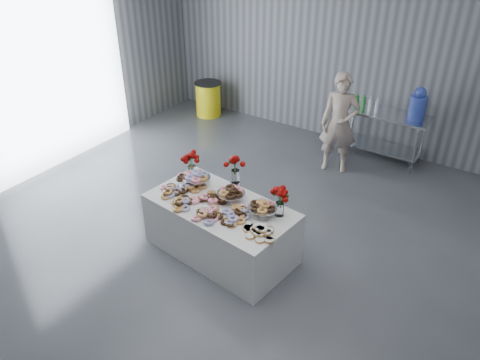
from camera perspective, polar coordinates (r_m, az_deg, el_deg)
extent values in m
plane|color=#3D4045|center=(6.06, -3.71, -10.97)|extent=(9.00, 9.00, 0.00)
cube|color=slate|center=(8.75, 14.52, 16.56)|extent=(8.00, 0.04, 4.00)
cube|color=white|center=(8.52, -21.90, 11.41)|extent=(0.05, 3.00, 3.00)
cube|color=silver|center=(6.12, -2.33, -5.95)|extent=(2.00, 1.21, 0.75)
cube|color=silver|center=(8.52, 17.30, 7.74)|extent=(1.50, 0.60, 0.04)
cube|color=silver|center=(8.77, 16.67, 3.97)|extent=(1.40, 0.55, 0.03)
cylinder|color=silver|center=(8.66, 12.27, 5.57)|extent=(0.04, 0.04, 0.86)
cylinder|color=silver|center=(8.34, 20.48, 3.22)|extent=(0.04, 0.04, 0.86)
cylinder|color=silver|center=(9.09, 13.50, 6.67)|extent=(0.04, 0.04, 0.86)
cylinder|color=silver|center=(8.79, 21.35, 4.46)|extent=(0.04, 0.04, 0.86)
cylinder|color=silver|center=(6.28, -5.22, -0.17)|extent=(0.06, 0.06, 0.12)
cylinder|color=silver|center=(6.25, -5.24, 0.34)|extent=(0.36, 0.36, 0.01)
cylinder|color=silver|center=(5.93, -1.09, -2.11)|extent=(0.06, 0.06, 0.12)
cylinder|color=silver|center=(5.89, -1.09, -1.58)|extent=(0.36, 0.36, 0.01)
cylinder|color=silver|center=(5.67, 2.74, -3.89)|extent=(0.06, 0.06, 0.12)
cylinder|color=silver|center=(5.63, 2.75, -3.35)|extent=(0.36, 0.36, 0.01)
cylinder|color=white|center=(6.45, -5.87, 1.00)|extent=(0.11, 0.11, 0.18)
cylinder|color=#1E5919|center=(6.39, -5.93, 2.01)|extent=(0.04, 0.04, 0.18)
cylinder|color=white|center=(5.68, 4.87, -3.53)|extent=(0.11, 0.11, 0.18)
cylinder|color=#1E5919|center=(5.61, 4.93, -2.44)|extent=(0.04, 0.04, 0.18)
cylinder|color=silver|center=(6.10, -0.56, -0.88)|extent=(0.14, 0.14, 0.15)
cylinder|color=white|center=(6.02, -0.57, 0.45)|extent=(0.11, 0.11, 0.18)
cylinder|color=#1E5919|center=(5.95, -0.58, 1.53)|extent=(0.04, 0.04, 0.18)
cylinder|color=blue|center=(8.33, 20.80, 8.24)|extent=(0.28, 0.28, 0.40)
sphere|color=blue|center=(8.24, 21.13, 9.87)|extent=(0.20, 0.20, 0.20)
imported|color=#CC8C93|center=(8.00, 12.02, 6.77)|extent=(0.72, 0.59, 1.71)
cylinder|color=yellow|center=(10.22, -3.89, 9.79)|extent=(0.53, 0.53, 0.71)
cylinder|color=black|center=(10.10, -3.97, 11.72)|extent=(0.57, 0.57, 0.02)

